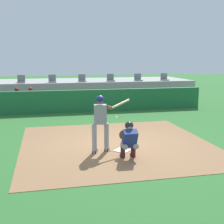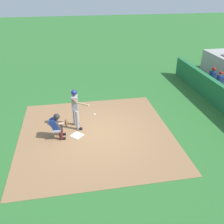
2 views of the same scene
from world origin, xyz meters
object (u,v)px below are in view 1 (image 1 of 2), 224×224
object	(u,v)px
batter_at_plate	(101,120)
dugout_player_1	(31,99)
stadium_seat_6	(164,78)
catcher_crouched	(129,139)
stadium_seat_4	(111,79)
dugout_player_0	(17,99)
stadium_seat_5	(138,79)
home_plate	(122,150)
stadium_seat_2	(52,80)
stadium_seat_1	(21,81)
stadium_seat_3	(82,80)

from	to	relation	value
batter_at_plate	dugout_player_1	distance (m)	8.48
batter_at_plate	stadium_seat_6	distance (m)	11.92
catcher_crouched	stadium_seat_6	distance (m)	12.29
dugout_player_1	stadium_seat_4	size ratio (longest dim) A/B	2.71
batter_at_plate	dugout_player_0	bearing A→B (deg)	111.43
stadium_seat_5	stadium_seat_6	bearing A→B (deg)	0.00
batter_at_plate	dugout_player_0	size ratio (longest dim) A/B	1.39
stadium_seat_4	stadium_seat_6	world-z (taller)	same
home_plate	batter_at_plate	world-z (taller)	batter_at_plate
batter_at_plate	dugout_player_1	size ratio (longest dim) A/B	1.39
home_plate	stadium_seat_5	size ratio (longest dim) A/B	0.92
stadium_seat_2	stadium_seat_5	world-z (taller)	same
stadium_seat_4	stadium_seat_5	bearing A→B (deg)	0.00
catcher_crouched	stadium_seat_1	bearing A→B (deg)	108.79
home_plate	dugout_player_0	bearing A→B (deg)	115.33
dugout_player_1	stadium_seat_4	bearing A→B (deg)	22.27
dugout_player_1	stadium_seat_6	distance (m)	8.96
dugout_player_1	stadium_seat_4	xyz separation A→B (m)	(4.97, 2.03, 0.86)
home_plate	catcher_crouched	distance (m)	0.94
dugout_player_1	stadium_seat_6	world-z (taller)	stadium_seat_6
dugout_player_0	catcher_crouched	bearing A→B (deg)	-66.53
dugout_player_0	stadium_seat_4	distance (m)	6.12
stadium_seat_2	stadium_seat_6	size ratio (longest dim) A/B	1.00
stadium_seat_4	stadium_seat_5	world-z (taller)	same
batter_at_plate	stadium_seat_3	world-z (taller)	stadium_seat_3
batter_at_plate	stadium_seat_5	world-z (taller)	stadium_seat_5
stadium_seat_5	stadium_seat_3	bearing A→B (deg)	180.00
dugout_player_0	stadium_seat_1	bearing A→B (deg)	86.05
dugout_player_0	dugout_player_1	world-z (taller)	same
home_plate	stadium_seat_6	bearing A→B (deg)	61.31
stadium_seat_4	home_plate	bearing A→B (deg)	-100.34
stadium_seat_1	stadium_seat_3	bearing A→B (deg)	0.00
stadium_seat_2	dugout_player_0	bearing A→B (deg)	-134.47
stadium_seat_1	stadium_seat_6	bearing A→B (deg)	0.00
dugout_player_1	stadium_seat_1	world-z (taller)	stadium_seat_1
stadium_seat_4	catcher_crouched	bearing A→B (deg)	-99.66
stadium_seat_6	stadium_seat_3	bearing A→B (deg)	180.00
stadium_seat_2	stadium_seat_3	world-z (taller)	same
catcher_crouched	stadium_seat_5	xyz separation A→B (m)	(3.72, 10.91, 0.93)
dugout_player_0	stadium_seat_1	world-z (taller)	stadium_seat_1
catcher_crouched	dugout_player_1	distance (m)	9.41
dugout_player_0	stadium_seat_4	bearing A→B (deg)	19.61
stadium_seat_5	stadium_seat_2	bearing A→B (deg)	180.00
batter_at_plate	catcher_crouched	xyz separation A→B (m)	(0.67, -0.77, -0.43)
stadium_seat_3	stadium_seat_5	world-z (taller)	same
stadium_seat_3	dugout_player_1	bearing A→B (deg)	-146.81
dugout_player_0	stadium_seat_1	distance (m)	2.21
catcher_crouched	dugout_player_0	xyz separation A→B (m)	(-3.85, 8.88, 0.06)
stadium_seat_2	stadium_seat_5	distance (m)	5.57
catcher_crouched	stadium_seat_2	size ratio (longest dim) A/B	3.92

